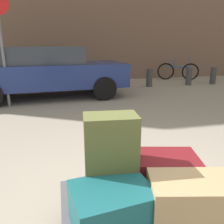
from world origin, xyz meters
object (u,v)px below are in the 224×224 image
at_px(bollard_kerb_mid, 189,77).
at_px(bollard_kerb_far, 213,76).
at_px(bicycle_leaning, 178,71).
at_px(luggage_cart, 149,211).
at_px(duffel_bag_tan_front_left, 194,201).
at_px(suitcase_teal_rear_right, 112,207).
at_px(suitcase_olive_rear_left, 111,159).
at_px(duffel_bag_maroon_stacked_top, 161,174).
at_px(parked_car, 46,71).
at_px(bollard_kerb_near, 149,78).
at_px(no_parking_sign, 1,39).

xyz_separation_m(bollard_kerb_mid, bollard_kerb_far, (1.05, 0.00, 0.00)).
bearing_deg(bollard_kerb_far, bicycle_leaning, 119.46).
distance_m(luggage_cart, bicycle_leaning, 9.06).
distance_m(luggage_cart, duffel_bag_tan_front_left, 0.38).
xyz_separation_m(suitcase_teal_rear_right, suitcase_olive_rear_left, (0.05, 0.26, 0.19)).
bearing_deg(suitcase_olive_rear_left, duffel_bag_maroon_stacked_top, 6.32).
bearing_deg(suitcase_olive_rear_left, bollard_kerb_far, 54.13).
relative_size(bollard_kerb_mid, bollard_kerb_far, 1.00).
bearing_deg(suitcase_teal_rear_right, duffel_bag_maroon_stacked_top, 23.05).
xyz_separation_m(parked_car, bollard_kerb_near, (3.55, 1.01, -0.44)).
xyz_separation_m(luggage_cart, suitcase_olive_rear_left, (-0.26, 0.11, 0.40)).
bearing_deg(suitcase_olive_rear_left, bicycle_leaning, 63.42).
xyz_separation_m(luggage_cart, no_parking_sign, (-1.80, 4.59, 1.32)).
bearing_deg(bollard_kerb_near, no_parking_sign, -156.67).
distance_m(suitcase_teal_rear_right, no_parking_sign, 5.09).
bearing_deg(bollard_kerb_mid, suitcase_olive_rear_left, -125.08).
relative_size(suitcase_teal_rear_right, bicycle_leaning, 0.29).
relative_size(duffel_bag_maroon_stacked_top, parked_car, 0.12).
relative_size(suitcase_olive_rear_left, parked_car, 0.15).
bearing_deg(parked_car, bicycle_leaning, 23.58).
distance_m(duffel_bag_tan_front_left, bollard_kerb_near, 7.17).
bearing_deg(bicycle_leaning, duffel_bag_tan_front_left, -118.04).
relative_size(parked_car, bollard_kerb_near, 6.95).
distance_m(suitcase_olive_rear_left, no_parking_sign, 4.83).
height_order(duffel_bag_tan_front_left, bollard_kerb_far, duffel_bag_tan_front_left).
distance_m(duffel_bag_maroon_stacked_top, bicycle_leaning, 8.89).
distance_m(duffel_bag_maroon_stacked_top, bollard_kerb_mid, 7.59).
distance_m(duffel_bag_maroon_stacked_top, bollard_kerb_far, 8.20).
bearing_deg(duffel_bag_maroon_stacked_top, bicycle_leaning, 73.90).
bearing_deg(duffel_bag_maroon_stacked_top, parked_car, 114.47).
relative_size(bollard_kerb_far, no_parking_sign, 0.25).
relative_size(duffel_bag_tan_front_left, parked_car, 0.13).
distance_m(suitcase_teal_rear_right, suitcase_olive_rear_left, 0.32).
height_order(duffel_bag_tan_front_left, bollard_kerb_mid, duffel_bag_tan_front_left).
bearing_deg(parked_car, duffel_bag_tan_front_left, -78.96).
bearing_deg(duffel_bag_maroon_stacked_top, no_parking_sign, 126.76).
bearing_deg(duffel_bag_tan_front_left, parked_car, 113.67).
height_order(duffel_bag_maroon_stacked_top, bicycle_leaning, bicycle_leaning).
distance_m(duffel_bag_tan_front_left, bicycle_leaning, 9.17).
bearing_deg(bicycle_leaning, bollard_kerb_far, -60.54).
bearing_deg(bollard_kerb_far, bollard_kerb_near, 180.00).
xyz_separation_m(parked_car, bollard_kerb_far, (6.20, 1.01, -0.44)).
bearing_deg(suitcase_olive_rear_left, bollard_kerb_mid, 59.95).
distance_m(bicycle_leaning, no_parking_sign, 7.21).
bearing_deg(parked_car, no_parking_sign, -134.35).
bearing_deg(no_parking_sign, bollard_kerb_mid, 17.60).
relative_size(suitcase_olive_rear_left, bollard_kerb_far, 1.03).
relative_size(suitcase_teal_rear_right, bollard_kerb_mid, 0.76).
bearing_deg(duffel_bag_tan_front_left, duffel_bag_maroon_stacked_top, 112.50).
relative_size(luggage_cart, suitcase_olive_rear_left, 1.92).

